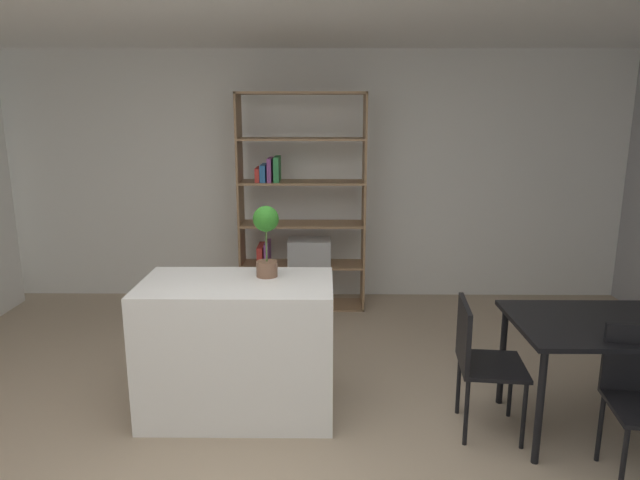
% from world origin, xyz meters
% --- Properties ---
extents(ground_plane, '(10.00, 10.00, 0.00)m').
position_xyz_m(ground_plane, '(0.00, 0.00, 0.00)').
color(ground_plane, tan).
extents(back_partition, '(7.26, 0.06, 2.64)m').
position_xyz_m(back_partition, '(0.00, 3.16, 1.32)').
color(back_partition, white).
rests_on(back_partition, ground_plane).
extents(kitchen_island, '(1.27, 0.72, 0.92)m').
position_xyz_m(kitchen_island, '(-0.23, 0.62, 0.46)').
color(kitchen_island, white).
rests_on(kitchen_island, ground_plane).
extents(potted_plant_on_island, '(0.17, 0.17, 0.48)m').
position_xyz_m(potted_plant_on_island, '(-0.04, 0.74, 1.22)').
color(potted_plant_on_island, brown).
rests_on(potted_plant_on_island, kitchen_island).
extents(open_bookshelf, '(1.28, 0.37, 2.20)m').
position_xyz_m(open_bookshelf, '(0.08, 2.75, 0.95)').
color(open_bookshelf, '#997551').
rests_on(open_bookshelf, ground_plane).
extents(dining_table, '(1.16, 0.82, 0.74)m').
position_xyz_m(dining_table, '(2.11, 0.37, 0.67)').
color(dining_table, black).
rests_on(dining_table, ground_plane).
extents(dining_chair_island_side, '(0.44, 0.48, 0.86)m').
position_xyz_m(dining_chair_island_side, '(1.32, 0.38, 0.52)').
color(dining_chair_island_side, black).
rests_on(dining_chair_island_side, ground_plane).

